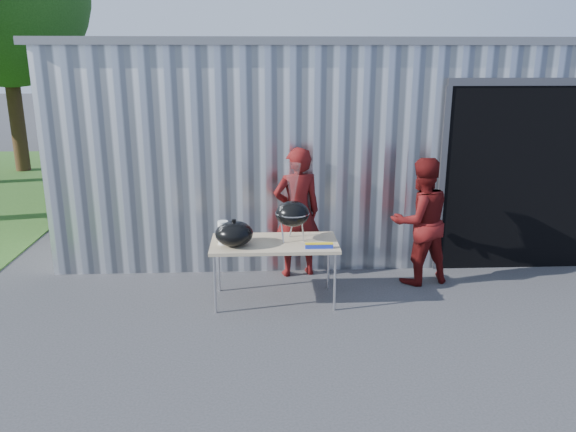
{
  "coord_description": "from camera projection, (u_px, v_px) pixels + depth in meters",
  "views": [
    {
      "loc": [
        -0.36,
        -5.57,
        2.88
      ],
      "look_at": [
        -0.05,
        0.79,
        1.05
      ],
      "focal_mm": 35.0,
      "sensor_mm": 36.0,
      "label": 1
    }
  ],
  "objects": [
    {
      "name": "folding_table",
      "position": [
        274.0,
        245.0,
        6.65
      ],
      "size": [
        1.5,
        0.75,
        0.75
      ],
      "color": "tan",
      "rests_on": "ground"
    },
    {
      "name": "paper_towels",
      "position": [
        223.0,
        233.0,
        6.53
      ],
      "size": [
        0.12,
        0.12,
        0.28
      ],
      "primitive_type": "cylinder",
      "color": "white",
      "rests_on": "folding_table"
    },
    {
      "name": "person_bystander",
      "position": [
        420.0,
        221.0,
        7.2
      ],
      "size": [
        0.94,
        0.81,
        1.65
      ],
      "primitive_type": "imported",
      "rotation": [
        0.0,
        0.0,
        3.4
      ],
      "color": "#570F0F",
      "rests_on": "ground"
    },
    {
      "name": "kettle_grill",
      "position": [
        292.0,
        206.0,
        6.59
      ],
      "size": [
        0.41,
        0.41,
        0.93
      ],
      "color": "black",
      "rests_on": "folding_table"
    },
    {
      "name": "white_tub",
      "position": [
        228.0,
        234.0,
        6.78
      ],
      "size": [
        0.2,
        0.15,
        0.1
      ],
      "primitive_type": "cube",
      "color": "white",
      "rests_on": "folding_table"
    },
    {
      "name": "foil_box",
      "position": [
        319.0,
        246.0,
        6.42
      ],
      "size": [
        0.32,
        0.05,
        0.06
      ],
      "color": "#1B30B4",
      "rests_on": "folding_table"
    },
    {
      "name": "grill_lid",
      "position": [
        234.0,
        234.0,
        6.48
      ],
      "size": [
        0.44,
        0.44,
        0.32
      ],
      "color": "black",
      "rests_on": "folding_table"
    },
    {
      "name": "ground",
      "position": [
        296.0,
        328.0,
        6.16
      ],
      "size": [
        80.0,
        80.0,
        0.0
      ],
      "primitive_type": "plane",
      "color": "#363639"
    },
    {
      "name": "building",
      "position": [
        331.0,
        132.0,
        10.18
      ],
      "size": [
        8.2,
        6.2,
        3.1
      ],
      "color": "silver",
      "rests_on": "ground"
    },
    {
      "name": "person_cook",
      "position": [
        297.0,
        212.0,
        7.43
      ],
      "size": [
        0.71,
        0.55,
        1.75
      ],
      "primitive_type": "imported",
      "rotation": [
        0.0,
        0.0,
        3.36
      ],
      "color": "#570F0F",
      "rests_on": "ground"
    }
  ]
}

